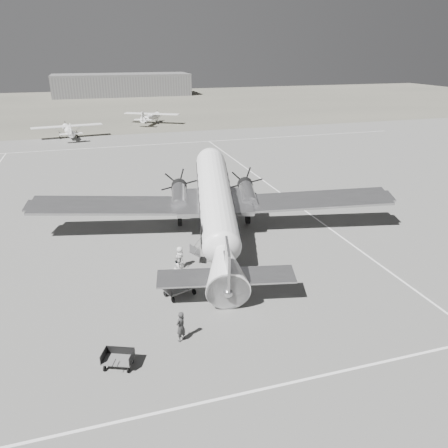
{
  "coord_description": "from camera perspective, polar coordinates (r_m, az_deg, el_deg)",
  "views": [
    {
      "loc": [
        -6.08,
        -27.85,
        13.81
      ],
      "look_at": [
        2.31,
        -0.2,
        2.2
      ],
      "focal_mm": 35.0,
      "sensor_mm": 36.0,
      "label": 1
    }
  ],
  "objects": [
    {
      "name": "ramp_agent",
      "position": [
        27.93,
        -5.82,
        -5.72
      ],
      "size": [
        1.09,
        1.14,
        1.85
      ],
      "primitive_type": "imported",
      "rotation": [
        0.0,
        0.0,
        0.97
      ],
      "color": "silver",
      "rests_on": "ground"
    },
    {
      "name": "light_plane_left",
      "position": [
        78.04,
        -19.68,
        11.33
      ],
      "size": [
        12.52,
        10.69,
        2.36
      ],
      "primitive_type": null,
      "rotation": [
        0.0,
        0.0,
        0.14
      ],
      "color": "white",
      "rests_on": "ground"
    },
    {
      "name": "baggage_cart_far",
      "position": [
        21.77,
        -13.67,
        -16.82
      ],
      "size": [
        1.76,
        1.52,
        0.83
      ],
      "primitive_type": null,
      "rotation": [
        0.0,
        0.0,
        -0.39
      ],
      "color": "#575757",
      "rests_on": "ground"
    },
    {
      "name": "taxi_line_near",
      "position": [
        20.48,
        5.38,
        -20.61
      ],
      "size": [
        60.0,
        0.15,
        0.01
      ],
      "primitive_type": "cube",
      "color": "silver",
      "rests_on": "ground"
    },
    {
      "name": "dc3_airliner",
      "position": [
        32.73,
        -1.02,
        2.2
      ],
      "size": [
        32.85,
        25.98,
        5.57
      ],
      "primitive_type": null,
      "rotation": [
        0.0,
        0.0,
        -0.21
      ],
      "color": "#B0B0B2",
      "rests_on": "ground"
    },
    {
      "name": "light_plane_right",
      "position": [
        89.75,
        -9.49,
        13.5
      ],
      "size": [
        14.2,
        13.36,
        2.33
      ],
      "primitive_type": null,
      "rotation": [
        0.0,
        0.0,
        -0.5
      ],
      "color": "white",
      "rests_on": "ground"
    },
    {
      "name": "hangar_main",
      "position": [
        148.64,
        -13.18,
        17.29
      ],
      "size": [
        42.0,
        14.0,
        6.6
      ],
      "color": "#5F5F5F",
      "rests_on": "ground"
    },
    {
      "name": "passenger",
      "position": [
        29.63,
        -5.77,
        -4.35
      ],
      "size": [
        0.52,
        0.77,
        1.53
      ],
      "primitive_type": "imported",
      "rotation": [
        0.0,
        0.0,
        1.61
      ],
      "color": "silver",
      "rests_on": "ground"
    },
    {
      "name": "taxi_line_horizon",
      "position": [
        69.51,
        -11.71,
        9.98
      ],
      "size": [
        90.0,
        0.15,
        0.01
      ],
      "primitive_type": "cube",
      "color": "silver",
      "rests_on": "ground"
    },
    {
      "name": "ground",
      "position": [
        31.67,
        -4.12,
        -4.02
      ],
      "size": [
        260.0,
        260.0,
        0.0
      ],
      "primitive_type": "plane",
      "color": "slate",
      "rests_on": "ground"
    },
    {
      "name": "taxi_line_right",
      "position": [
        35.96,
        14.85,
        -1.46
      ],
      "size": [
        0.15,
        80.0,
        0.01
      ],
      "primitive_type": "cube",
      "color": "silver",
      "rests_on": "ground"
    },
    {
      "name": "grass_infield",
      "position": [
        123.77,
        -14.46,
        14.82
      ],
      "size": [
        260.0,
        90.0,
        0.01
      ],
      "primitive_type": "cube",
      "color": "#646155",
      "rests_on": "ground"
    },
    {
      "name": "baggage_cart_near",
      "position": [
        26.53,
        -5.83,
        -8.23
      ],
      "size": [
        2.31,
        1.98,
        1.1
      ],
      "primitive_type": null,
      "rotation": [
        0.0,
        0.0,
        0.36
      ],
      "color": "#575757",
      "rests_on": "ground"
    },
    {
      "name": "ground_crew",
      "position": [
        22.66,
        -5.68,
        -13.17
      ],
      "size": [
        0.72,
        0.69,
        1.67
      ],
      "primitive_type": "imported",
      "rotation": [
        0.0,
        0.0,
        3.81
      ],
      "color": "#2E2E2E",
      "rests_on": "ground"
    }
  ]
}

